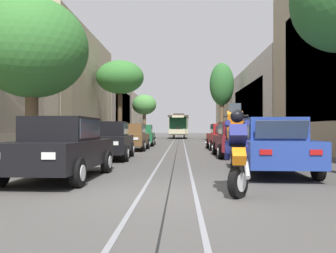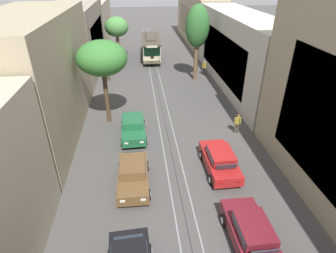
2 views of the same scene
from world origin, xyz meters
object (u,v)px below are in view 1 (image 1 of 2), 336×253
Objects in this scene: parked_car_maroon_second_right at (237,139)px; parked_car_red_mid_right at (224,137)px; street_tree_kerb_left_near at (32,49)px; pedestrian_on_right_pavement at (253,133)px; street_tree_kerb_left_second at (120,78)px; street_tree_kerb_right_second at (222,85)px; cable_car_trolley at (179,126)px; street_tree_kerb_left_mid at (144,105)px; motorcycle_with_rider at (237,146)px; parked_car_black_near_left at (61,147)px; parked_car_black_second_left at (108,140)px; fire_hydrant at (37,156)px; pedestrian_crossing_far at (233,131)px; parked_car_blue_near_right at (271,146)px; parked_car_brown_mid_left at (131,137)px; parked_car_green_fourth_left at (142,135)px; pedestrian_on_left_pavement at (128,132)px.

parked_car_red_mid_right is (0.10, 5.82, 0.00)m from parked_car_maroon_second_right.
pedestrian_on_right_pavement is (10.23, 15.42, -2.93)m from street_tree_kerb_left_near.
street_tree_kerb_left_second reaches higher than street_tree_kerb_left_near.
cable_car_trolley is at bearing 115.27° from street_tree_kerb_right_second.
street_tree_kerb_left_mid is 3.22× the size of motorcycle_with_rider.
parked_car_black_near_left is at bearing 153.85° from motorcycle_with_rider.
parked_car_black_near_left is 4.64m from motorcycle_with_rider.
street_tree_kerb_left_mid is at bearing 93.19° from parked_car_black_second_left.
street_tree_kerb_left_mid is 13.74m from street_tree_kerb_right_second.
motorcycle_with_rider is at bearing -35.56° from fire_hydrant.
street_tree_kerb_left_second is 4.00× the size of pedestrian_crossing_far.
cable_car_trolley is 23.41m from pedestrian_on_right_pavement.
motorcycle_with_rider reaches higher than parked_car_black_second_left.
street_tree_kerb_left_second is 20.51m from cable_car_trolley.
pedestrian_crossing_far is at bearing 74.42° from parked_car_black_near_left.
motorcycle_with_rider reaches higher than fire_hydrant.
pedestrian_on_right_pavement is at bearing -92.22° from pedestrian_crossing_far.
motorcycle_with_rider reaches higher than parked_car_blue_near_right.
parked_car_brown_mid_left is 28.18m from cable_car_trolley.
cable_car_trolley is at bearing 84.44° from parked_car_brown_mid_left.
parked_car_brown_mid_left is 0.48× the size of cable_car_trolley.
parked_car_brown_mid_left is 15.20m from motorcycle_with_rider.
parked_car_green_fourth_left is at bearing 89.38° from parked_car_black_second_left.
cable_car_trolley is 5.44× the size of pedestrian_on_left_pavement.
parked_car_maroon_second_right is at bearing -105.15° from pedestrian_on_right_pavement.
parked_car_black_second_left is 5.27× the size of fire_hydrant.
parked_car_black_near_left is 6.19m from parked_car_black_second_left.
pedestrian_on_left_pavement is at bearing 95.09° from parked_car_black_near_left.
street_tree_kerb_left_near is 29.04m from pedestrian_on_left_pavement.
pedestrian_on_left_pavement is at bearing 94.38° from street_tree_kerb_left_second.
street_tree_kerb_right_second is 33.27m from motorcycle_with_rider.
parked_car_blue_near_right is 5.24× the size of fire_hydrant.
parked_car_brown_mid_left is 5.20× the size of fire_hydrant.
pedestrian_on_left_pavement is at bearing 92.73° from fire_hydrant.
street_tree_kerb_right_second is at bearing 84.13° from motorcycle_with_rider.
parked_car_black_near_left is at bearing -167.79° from parked_car_blue_near_right.
pedestrian_on_left_pavement is (-8.52, 18.01, 0.15)m from parked_car_red_mid_right.
cable_car_trolley is at bearing 76.12° from street_tree_kerb_left_second.
street_tree_kerb_left_mid is (-7.55, 39.29, 3.71)m from parked_car_blue_near_right.
street_tree_kerb_left_mid is (-7.65, 27.15, 3.71)m from parked_car_red_mid_right.
street_tree_kerb_left_second reaches higher than parked_car_green_fourth_left.
cable_car_trolley reaches higher than fire_hydrant.
street_tree_kerb_left_mid is (-7.55, 32.97, 3.71)m from parked_car_maroon_second_right.
pedestrian_on_right_pavement is (10.44, -3.17, -4.59)m from street_tree_kerb_left_second.
pedestrian_on_right_pavement is at bearing 32.51° from parked_car_brown_mid_left.
street_tree_kerb_right_second reaches higher than pedestrian_crossing_far.
fire_hydrant is (0.61, -19.15, -5.12)m from street_tree_kerb_left_second.
parked_car_brown_mid_left reaches higher than fire_hydrant.
street_tree_kerb_right_second is at bearing 58.90° from parked_car_green_fourth_left.
parked_car_green_fourth_left is at bearing 89.80° from parked_car_brown_mid_left.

